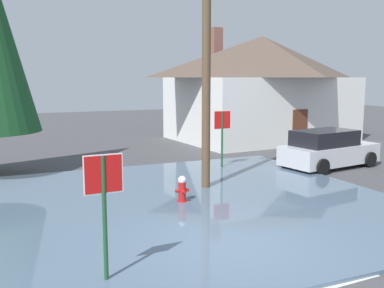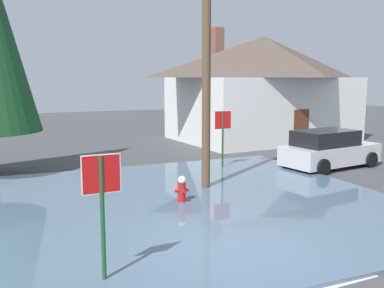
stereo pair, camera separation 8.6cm
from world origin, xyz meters
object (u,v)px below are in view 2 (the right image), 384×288
at_px(stop_sign_far, 223,127).
at_px(fire_hydrant, 182,190).
at_px(stop_sign_near, 102,193).
at_px(house, 263,86).
at_px(parked_car, 329,150).
at_px(utility_pole, 206,59).

bearing_deg(stop_sign_far, fire_hydrant, -129.94).
height_order(stop_sign_near, stop_sign_far, stop_sign_near).
xyz_separation_m(house, parked_car, (-2.00, -8.40, -2.41)).
xyz_separation_m(stop_sign_near, parked_car, (10.64, 6.66, -0.94)).
relative_size(stop_sign_near, house, 0.21).
height_order(stop_sign_far, parked_car, stop_sign_far).
height_order(stop_sign_near, parked_car, stop_sign_near).
bearing_deg(fire_hydrant, stop_sign_far, 50.06).
distance_m(stop_sign_far, parked_car, 4.50).
height_order(stop_sign_near, utility_pole, utility_pole).
relative_size(utility_pole, parked_car, 1.84).
bearing_deg(utility_pole, parked_car, 11.56).
bearing_deg(house, stop_sign_near, -130.02).
bearing_deg(parked_car, stop_sign_far, 160.51).
height_order(fire_hydrant, house, house).
relative_size(fire_hydrant, house, 0.08).
height_order(utility_pole, stop_sign_far, utility_pole).
bearing_deg(stop_sign_near, fire_hydrant, 52.71).
bearing_deg(stop_sign_near, utility_pole, 50.21).
bearing_deg(fire_hydrant, parked_car, 18.69).
height_order(house, parked_car, house).
xyz_separation_m(fire_hydrant, stop_sign_far, (3.35, 4.01, 1.28)).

